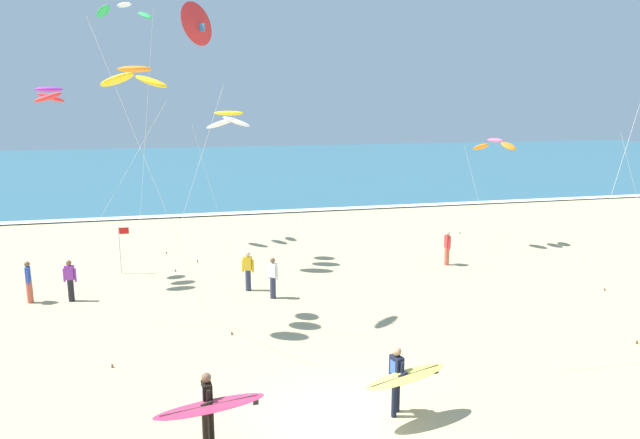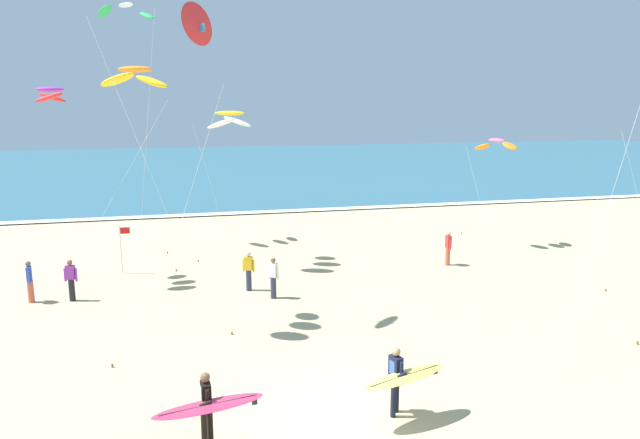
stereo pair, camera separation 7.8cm
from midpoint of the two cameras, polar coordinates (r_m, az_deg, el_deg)
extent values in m
plane|color=tan|center=(14.49, 2.31, -19.11)|extent=(160.00, 160.00, 0.00)
cube|color=#2D6075|center=(68.78, -10.51, 5.06)|extent=(160.00, 60.00, 0.08)
cube|color=white|center=(39.43, -8.19, 0.63)|extent=(160.00, 1.00, 0.01)
cylinder|color=black|center=(13.60, -10.99, -19.37)|extent=(0.13, 0.13, 0.88)
cylinder|color=black|center=(13.75, -10.43, -18.97)|extent=(0.13, 0.13, 0.88)
cube|color=black|center=(13.32, -10.83, -16.42)|extent=(0.23, 0.36, 0.60)
cube|color=white|center=(13.29, -11.31, -16.31)|extent=(0.03, 0.20, 0.32)
sphere|color=brown|center=(13.13, -10.90, -14.79)|extent=(0.21, 0.21, 0.21)
cylinder|color=black|center=(13.06, -10.70, -16.45)|extent=(0.09, 0.09, 0.26)
cylinder|color=black|center=(13.04, -10.89, -17.16)|extent=(0.26, 0.10, 0.14)
cylinder|color=black|center=(13.54, -10.97, -16.13)|extent=(0.09, 0.09, 0.56)
ellipsoid|color=#D83359|center=(13.03, -10.59, -17.37)|extent=(2.38, 0.81, 0.21)
cube|color=#333333|center=(13.01, -10.59, -17.23)|extent=(2.04, 0.22, 0.13)
cube|color=#262628|center=(13.21, -6.18, -17.16)|extent=(0.12, 0.02, 0.14)
cylinder|color=black|center=(14.61, 7.28, -16.94)|extent=(0.13, 0.13, 0.88)
cylinder|color=black|center=(14.83, 7.58, -16.49)|extent=(0.13, 0.13, 0.88)
cube|color=black|center=(14.38, 7.51, -14.11)|extent=(0.28, 0.38, 0.60)
cube|color=blue|center=(14.31, 7.16, -14.06)|extent=(0.06, 0.20, 0.32)
sphere|color=#A87A59|center=(14.21, 7.55, -12.58)|extent=(0.21, 0.21, 0.21)
cylinder|color=black|center=(14.17, 8.08, -14.04)|extent=(0.09, 0.09, 0.26)
cylinder|color=black|center=(14.13, 8.08, -14.71)|extent=(0.26, 0.14, 0.14)
cylinder|color=black|center=(14.57, 6.96, -13.92)|extent=(0.09, 0.09, 0.56)
ellipsoid|color=#EFD14C|center=(14.15, 8.38, -14.85)|extent=(2.25, 1.12, 0.18)
cube|color=#333333|center=(14.13, 8.38, -14.72)|extent=(1.85, 0.52, 0.10)
cube|color=#262628|center=(14.70, 11.32, -14.22)|extent=(0.12, 0.04, 0.14)
cone|color=red|center=(19.47, -11.59, 18.14)|extent=(1.22, 1.25, 1.35)
cube|color=#2D99DB|center=(19.45, -11.57, 17.73)|extent=(0.37, 0.35, 0.24)
cylinder|color=silver|center=(18.01, -15.36, 2.77)|extent=(2.88, 2.99, 9.36)
cylinder|color=brown|center=(18.00, -19.37, -13.22)|extent=(0.06, 0.06, 0.10)
cylinder|color=brown|center=(25.94, 26.04, -6.16)|extent=(0.06, 0.06, 0.10)
ellipsoid|color=orange|center=(30.64, 15.52, 6.80)|extent=(0.70, 1.09, 0.51)
ellipsoid|color=pink|center=(31.09, 16.81, 7.36)|extent=(0.70, 1.08, 0.20)
ellipsoid|color=orange|center=(31.59, 18.01, 6.78)|extent=(0.70, 1.09, 0.51)
cylinder|color=silver|center=(32.54, 15.11, 2.51)|extent=(0.27, 2.80, 4.93)
cylinder|color=brown|center=(34.14, 13.60, -1.31)|extent=(0.06, 0.06, 0.10)
ellipsoid|color=yellow|center=(20.24, -15.86, 12.74)|extent=(1.34, 1.18, 0.54)
ellipsoid|color=orange|center=(19.49, -17.39, 13.73)|extent=(1.34, 1.18, 0.20)
ellipsoid|color=yellow|center=(18.73, -18.93, 12.71)|extent=(1.34, 1.18, 0.54)
cylinder|color=silver|center=(18.97, -12.87, 0.89)|extent=(2.61, 1.53, 7.78)
cylinder|color=brown|center=(19.40, -8.42, -10.86)|extent=(0.06, 0.06, 0.10)
ellipsoid|color=white|center=(25.48, -9.41, 9.19)|extent=(1.50, 1.17, 0.60)
ellipsoid|color=yellow|center=(26.49, -8.67, 10.16)|extent=(1.51, 1.17, 0.20)
ellipsoid|color=white|center=(27.51, -7.93, 9.38)|extent=(1.50, 1.17, 0.60)
cylinder|color=silver|center=(27.08, -10.19, 2.43)|extent=(1.61, 0.70, 6.25)
cylinder|color=brown|center=(28.05, -11.63, -3.96)|extent=(0.06, 0.06, 0.10)
ellipsoid|color=green|center=(32.80, -16.38, 18.44)|extent=(1.04, 1.42, 0.60)
ellipsoid|color=white|center=(32.44, -18.25, 19.14)|extent=(1.04, 1.42, 0.20)
ellipsoid|color=green|center=(32.01, -20.07, 18.41)|extent=(1.04, 1.42, 0.60)
cylinder|color=silver|center=(30.59, -16.37, 8.05)|extent=(1.47, 3.02, 11.44)
cylinder|color=brown|center=(29.93, -14.50, -3.12)|extent=(0.06, 0.06, 0.10)
cylinder|color=silver|center=(18.15, 26.94, 3.53)|extent=(3.60, 1.09, 10.32)
cylinder|color=brown|center=(20.94, 28.51, -10.46)|extent=(0.06, 0.06, 0.10)
ellipsoid|color=red|center=(26.49, -24.42, 10.71)|extent=(1.09, 0.70, 0.51)
ellipsoid|color=purple|center=(25.67, -24.62, 11.40)|extent=(1.08, 0.70, 0.20)
ellipsoid|color=red|center=(24.86, -24.70, 10.71)|extent=(1.09, 0.70, 0.51)
cylinder|color=silver|center=(25.85, -18.97, 2.75)|extent=(4.43, 0.51, 7.31)
cylinder|color=brown|center=(26.74, -13.68, -4.81)|extent=(0.06, 0.06, 0.10)
cylinder|color=#2D334C|center=(23.50, -6.82, -5.86)|extent=(0.22, 0.22, 0.84)
cube|color=gold|center=(23.31, -6.86, -4.24)|extent=(0.37, 0.30, 0.54)
sphere|color=beige|center=(23.21, -6.88, -3.34)|extent=(0.20, 0.20, 0.20)
cylinder|color=gold|center=(23.27, -6.37, -4.51)|extent=(0.08, 0.08, 0.50)
cylinder|color=gold|center=(23.40, -7.34, -4.44)|extent=(0.08, 0.08, 0.50)
cylinder|color=#D8593F|center=(27.51, 12.36, -3.49)|extent=(0.22, 0.22, 0.84)
cube|color=red|center=(27.35, 12.42, -2.09)|extent=(0.18, 0.32, 0.54)
sphere|color=beige|center=(27.26, 12.45, -1.31)|extent=(0.20, 0.20, 0.20)
cylinder|color=red|center=(27.19, 12.60, -2.40)|extent=(0.08, 0.08, 0.50)
cylinder|color=red|center=(27.55, 12.22, -2.20)|extent=(0.08, 0.08, 0.50)
cylinder|color=#D8593F|center=(24.47, -26.15, -6.28)|extent=(0.22, 0.22, 0.84)
cube|color=#3351B7|center=(24.28, -26.29, -4.73)|extent=(0.23, 0.34, 0.54)
sphere|color=brown|center=(24.18, -26.37, -3.86)|extent=(0.20, 0.20, 0.20)
cylinder|color=#3351B7|center=(24.10, -26.30, -5.09)|extent=(0.08, 0.08, 0.50)
cylinder|color=#3351B7|center=(24.51, -26.24, -4.82)|extent=(0.08, 0.08, 0.50)
cylinder|color=black|center=(24.01, -22.83, -6.32)|extent=(0.22, 0.22, 0.84)
cube|color=purple|center=(23.83, -22.96, -4.73)|extent=(0.35, 0.25, 0.54)
sphere|color=brown|center=(23.73, -23.03, -3.85)|extent=(0.20, 0.20, 0.20)
cylinder|color=purple|center=(23.77, -22.47, -4.98)|extent=(0.08, 0.08, 0.50)
cylinder|color=purple|center=(23.94, -23.40, -4.95)|extent=(0.08, 0.08, 0.50)
cylinder|color=#2D334C|center=(22.51, -4.44, -6.59)|extent=(0.22, 0.22, 0.84)
cube|color=white|center=(22.31, -4.46, -4.90)|extent=(0.35, 0.35, 0.54)
sphere|color=brown|center=(22.21, -4.48, -3.96)|extent=(0.20, 0.20, 0.20)
cylinder|color=white|center=(22.45, -4.90, -5.07)|extent=(0.08, 0.08, 0.50)
cylinder|color=white|center=(22.22, -4.02, -5.23)|extent=(0.08, 0.08, 0.50)
cylinder|color=silver|center=(26.84, -18.66, -2.82)|extent=(0.05, 0.05, 2.10)
cube|color=red|center=(26.63, -18.30, -1.02)|extent=(0.40, 0.02, 0.28)
camera|label=1|loc=(0.04, -89.87, 0.03)|focal=33.01mm
camera|label=2|loc=(0.04, 90.13, -0.03)|focal=33.01mm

